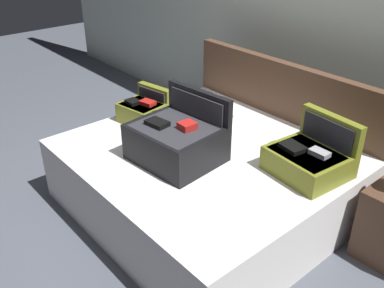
# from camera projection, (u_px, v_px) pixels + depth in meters

# --- Properties ---
(ground_plane) EXTENTS (12.00, 12.00, 0.00)m
(ground_plane) POSITION_uv_depth(u_px,v_px,m) (162.00, 230.00, 3.00)
(ground_plane) COLOR #4C515B
(back_wall) EXTENTS (8.00, 0.10, 2.60)m
(back_wall) POSITION_uv_depth(u_px,v_px,m) (326.00, 8.00, 3.31)
(back_wall) COLOR #B7C1B2
(back_wall) RESTS_ON ground
(bed) EXTENTS (1.83, 1.64, 0.49)m
(bed) POSITION_uv_depth(u_px,v_px,m) (205.00, 180.00, 3.11)
(bed) COLOR silver
(bed) RESTS_ON ground
(headboard) EXTENTS (1.86, 0.08, 0.94)m
(headboard) POSITION_uv_depth(u_px,v_px,m) (283.00, 119.00, 3.49)
(headboard) COLOR #4C3323
(headboard) RESTS_ON ground
(hard_case_large) EXTENTS (0.59, 0.53, 0.44)m
(hard_case_large) POSITION_uv_depth(u_px,v_px,m) (177.00, 139.00, 2.83)
(hard_case_large) COLOR black
(hard_case_large) RESTS_ON bed
(hard_case_medium) EXTENTS (0.49, 0.46, 0.36)m
(hard_case_medium) POSITION_uv_depth(u_px,v_px,m) (310.00, 157.00, 2.70)
(hard_case_medium) COLOR olive
(hard_case_medium) RESTS_ON bed
(hard_case_small) EXTENTS (0.37, 0.36, 0.25)m
(hard_case_small) POSITION_uv_depth(u_px,v_px,m) (144.00, 110.00, 3.37)
(hard_case_small) COLOR olive
(hard_case_small) RESTS_ON bed
(pillow_near_headboard) EXTENTS (0.54, 0.29, 0.18)m
(pillow_near_headboard) POSITION_uv_depth(u_px,v_px,m) (211.00, 105.00, 3.46)
(pillow_near_headboard) COLOR white
(pillow_near_headboard) RESTS_ON bed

